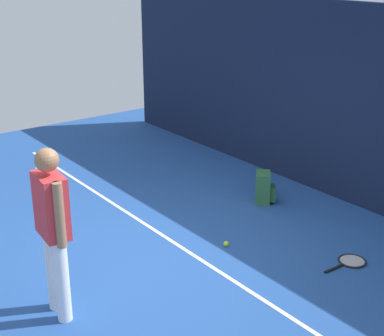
% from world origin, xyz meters
% --- Properties ---
extents(ground_plane, '(12.00, 12.00, 0.00)m').
position_xyz_m(ground_plane, '(0.00, 0.00, 0.00)').
color(ground_plane, '#234C93').
extents(back_fence, '(10.00, 0.10, 2.74)m').
position_xyz_m(back_fence, '(0.00, 3.00, 1.37)').
color(back_fence, '#141E38').
rests_on(back_fence, ground).
extents(court_line, '(9.00, 0.05, 0.00)m').
position_xyz_m(court_line, '(0.00, 0.27, 0.00)').
color(court_line, white).
rests_on(court_line, ground).
extents(tennis_player, '(0.53, 0.25, 1.70)m').
position_xyz_m(tennis_player, '(0.33, -1.46, 0.97)').
color(tennis_player, white).
rests_on(tennis_player, ground).
extents(tennis_racket, '(0.34, 0.62, 0.03)m').
position_xyz_m(tennis_racket, '(1.42, 1.59, 0.01)').
color(tennis_racket, black).
rests_on(tennis_racket, ground).
extents(backpack, '(0.38, 0.38, 0.44)m').
position_xyz_m(backpack, '(-0.43, 2.01, 0.21)').
color(backpack, '#2D6038').
rests_on(backpack, ground).
extents(tennis_ball_near_player, '(0.07, 0.07, 0.07)m').
position_xyz_m(tennis_ball_near_player, '(0.26, 0.72, 0.03)').
color(tennis_ball_near_player, '#CCE033').
rests_on(tennis_ball_near_player, ground).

